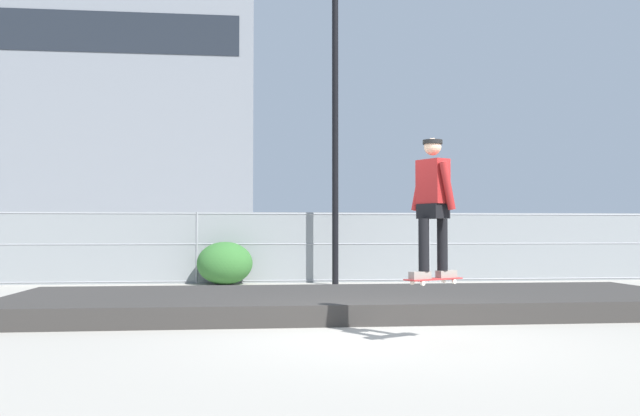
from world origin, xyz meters
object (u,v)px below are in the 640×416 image
Objects in this scene: street_lamp at (335,99)px; parked_car_near at (145,248)px; skater at (433,199)px; shrub_left at (225,263)px; skateboard at (433,279)px.

street_lamp is 7.55m from parked_car_near.
parked_car_near is at bearing 112.75° from skater.
street_lamp reaches higher than shrub_left.
skater reaches higher than shrub_left.
shrub_left is at bearing -53.99° from parked_car_near.
shrub_left is (-2.81, 9.21, -1.20)m from skater.
skater is 0.38× the size of parked_car_near.
street_lamp is (-0.03, 8.87, 2.99)m from skater.
skateboard is 0.57× the size of shrub_left.
shrub_left is at bearing 173.10° from street_lamp.
street_lamp is 1.71× the size of parked_car_near.
shrub_left is (-2.77, 0.34, -4.18)m from street_lamp.
shrub_left reaches higher than skateboard.
parked_car_near is 4.25m from shrub_left.
parked_car_near is at bearing 112.75° from skateboard.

